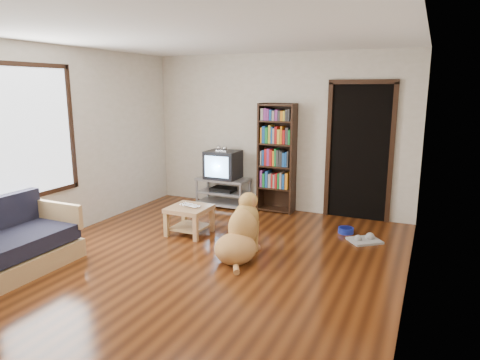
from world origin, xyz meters
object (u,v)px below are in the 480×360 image
at_px(bookshelf, 277,152).
at_px(coffee_table, 189,215).
at_px(tv_stand, 223,191).
at_px(crt_tv, 224,164).
at_px(laptop, 188,206).
at_px(dog, 241,234).
at_px(dog_bowl, 346,230).
at_px(grey_rag, 365,241).

distance_m(bookshelf, coffee_table, 1.91).
xyz_separation_m(tv_stand, crt_tv, (0.00, 0.02, 0.47)).
height_order(laptop, coffee_table, laptop).
relative_size(laptop, dog, 0.32).
bearing_deg(dog_bowl, tv_stand, 165.76).
xyz_separation_m(crt_tv, coffee_table, (0.22, -1.54, -0.46)).
xyz_separation_m(grey_rag, dog, (-1.31, -1.18, 0.28)).
distance_m(laptop, grey_rag, 2.47).
bearing_deg(tv_stand, crt_tv, 90.00).
distance_m(tv_stand, dog, 2.35).
bearing_deg(crt_tv, grey_rag, -18.29).
xyz_separation_m(tv_stand, bookshelf, (0.95, 0.09, 0.73)).
bearing_deg(grey_rag, coffee_table, -163.36).
relative_size(tv_stand, coffee_table, 1.64).
relative_size(dog_bowl, dog, 0.23).
height_order(dog_bowl, crt_tv, crt_tv).
bearing_deg(dog, crt_tv, 121.56).
height_order(laptop, dog_bowl, laptop).
bearing_deg(bookshelf, laptop, -113.87).
relative_size(dog_bowl, bookshelf, 0.12).
distance_m(laptop, crt_tv, 1.62).
bearing_deg(dog_bowl, crt_tv, 165.24).
distance_m(dog_bowl, coffee_table, 2.25).
distance_m(grey_rag, crt_tv, 2.78).
relative_size(bookshelf, dog, 1.84).
bearing_deg(laptop, tv_stand, 110.95).
bearing_deg(grey_rag, dog_bowl, 140.19).
xyz_separation_m(grey_rag, coffee_table, (-2.33, -0.70, 0.27)).
xyz_separation_m(bookshelf, coffee_table, (-0.73, -1.61, -0.72)).
height_order(dog_bowl, dog, dog).
xyz_separation_m(laptop, coffee_table, (0.00, 0.03, -0.13)).
distance_m(coffee_table, dog, 1.13).
bearing_deg(dog, dog_bowl, 54.70).
bearing_deg(laptop, crt_tv, 110.83).
distance_m(dog_bowl, grey_rag, 0.39).
bearing_deg(dog, tv_stand, 121.84).
bearing_deg(grey_rag, crt_tv, 161.71).
xyz_separation_m(laptop, bookshelf, (0.73, 1.64, 0.59)).
height_order(tv_stand, crt_tv, crt_tv).
bearing_deg(dog_bowl, bookshelf, 152.94).
distance_m(laptop, coffee_table, 0.14).
bearing_deg(dog_bowl, dog, -125.30).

